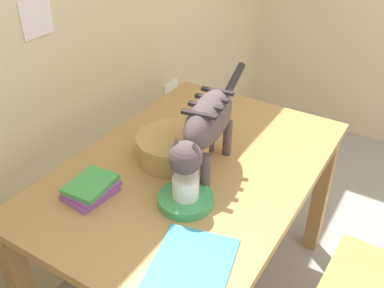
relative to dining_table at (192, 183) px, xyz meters
The scene contains 8 objects.
wall_rear 0.86m from the dining_table, 93.03° to the left, with size 4.46×0.11×2.50m.
dining_table is the anchor object (origin of this frame).
cat 0.31m from the dining_table, 100.40° to the right, with size 0.68×0.19×0.31m.
saucer_bowl 0.25m from the dining_table, 153.79° to the right, with size 0.20×0.20×0.03m, color #3D9852.
coffee_mug 0.28m from the dining_table, 153.44° to the right, with size 0.13×0.09×0.08m.
magazine 0.51m from the dining_table, 148.45° to the right, with size 0.28×0.23×0.01m, color #3C94C5.
book_stack 0.42m from the dining_table, 147.95° to the left, with size 0.19×0.15×0.05m.
wicker_basket 0.17m from the dining_table, 86.83° to the left, with size 0.29×0.29×0.10m.
Camera 1 is at (-1.13, 0.61, 1.74)m, focal length 40.14 mm.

